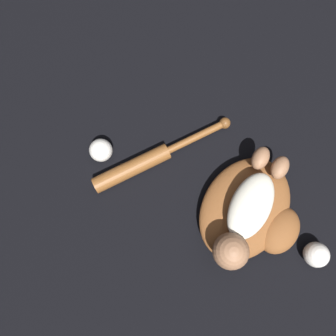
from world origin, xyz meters
TOP-DOWN VIEW (x-y plane):
  - ground_plane at (0.00, 0.00)m, footprint 6.00×6.00m
  - baseball_glove at (-0.03, 0.01)m, footprint 0.34×0.31m
  - baby_figure at (-0.00, -0.00)m, footprint 0.38×0.15m
  - baseball_bat at (0.01, -0.35)m, footprint 0.44×0.27m
  - baseball at (0.07, -0.49)m, footprint 0.08×0.08m
  - baseball_spare at (-0.03, 0.24)m, footprint 0.08×0.08m

SIDE VIEW (x-z plane):
  - ground_plane at x=0.00m, z-range 0.00..0.00m
  - baseball_bat at x=0.01m, z-range 0.00..0.05m
  - baseball at x=0.07m, z-range 0.00..0.08m
  - baseball_spare at x=-0.03m, z-range 0.00..0.08m
  - baseball_glove at x=-0.03m, z-range 0.00..0.08m
  - baby_figure at x=0.00m, z-range 0.06..0.17m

